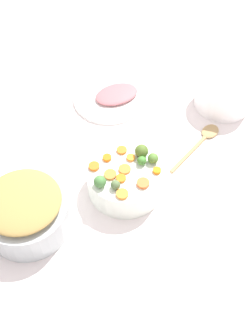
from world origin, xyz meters
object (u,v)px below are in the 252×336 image
at_px(metal_pot, 27,215).
at_px(casserole_dish, 224,93).
at_px(ham_plate, 109,98).
at_px(wooden_spoon, 204,138).
at_px(serving_bowl_carrots, 126,179).

height_order(metal_pot, casserole_dish, same).
distance_m(metal_pot, ham_plate, 0.58).
relative_size(wooden_spoon, ham_plate, 0.99).
bearing_deg(casserole_dish, ham_plate, -131.40).
relative_size(serving_bowl_carrots, wooden_spoon, 0.89).
xyz_separation_m(metal_pot, casserole_dish, (-0.00, 0.82, -0.00)).
bearing_deg(serving_bowl_carrots, casserole_dish, 98.62).
xyz_separation_m(serving_bowl_carrots, wooden_spoon, (0.01, 0.34, -0.04)).
bearing_deg(ham_plate, wooden_spoon, 21.55).
xyz_separation_m(wooden_spoon, casserole_dish, (-0.08, 0.17, 0.05)).
bearing_deg(metal_pot, ham_plate, 119.15).
bearing_deg(wooden_spoon, metal_pot, -97.05).
bearing_deg(casserole_dish, serving_bowl_carrots, -81.38).
relative_size(metal_pot, casserole_dish, 1.22).
bearing_deg(serving_bowl_carrots, wooden_spoon, 89.10).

